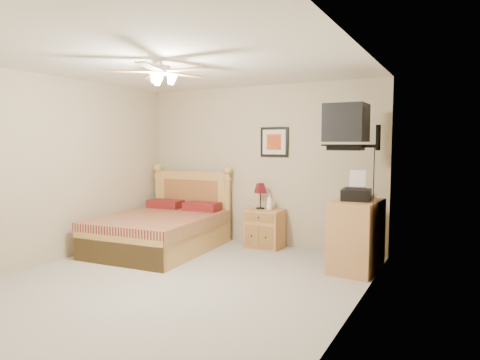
% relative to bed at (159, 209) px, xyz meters
% --- Properties ---
extents(floor, '(4.50, 4.50, 0.00)m').
position_rel_bed_xyz_m(floor, '(1.12, -1.12, -0.62)').
color(floor, '#A09B90').
rests_on(floor, ground).
extents(ceiling, '(4.00, 4.50, 0.04)m').
position_rel_bed_xyz_m(ceiling, '(1.12, -1.12, 1.88)').
color(ceiling, white).
rests_on(ceiling, ground).
extents(wall_back, '(4.00, 0.04, 2.50)m').
position_rel_bed_xyz_m(wall_back, '(1.12, 1.13, 0.63)').
color(wall_back, tan).
rests_on(wall_back, ground).
extents(wall_left, '(0.04, 4.50, 2.50)m').
position_rel_bed_xyz_m(wall_left, '(-0.88, -1.12, 0.63)').
color(wall_left, tan).
rests_on(wall_left, ground).
extents(wall_right, '(0.04, 4.50, 2.50)m').
position_rel_bed_xyz_m(wall_right, '(3.12, -1.12, 0.63)').
color(wall_right, tan).
rests_on(wall_right, ground).
extents(bed, '(1.59, 2.02, 1.25)m').
position_rel_bed_xyz_m(bed, '(0.00, 0.00, 0.00)').
color(bed, '#BD8A3F').
rests_on(bed, ground).
extents(nightstand, '(0.55, 0.41, 0.59)m').
position_rel_bed_xyz_m(nightstand, '(1.34, 0.88, -0.33)').
color(nightstand, '#A36842').
rests_on(nightstand, ground).
extents(table_lamp, '(0.23, 0.23, 0.40)m').
position_rel_bed_xyz_m(table_lamp, '(1.25, 0.92, 0.17)').
color(table_lamp, maroon).
rests_on(table_lamp, nightstand).
extents(lotion_bottle, '(0.11, 0.11, 0.24)m').
position_rel_bed_xyz_m(lotion_bottle, '(1.40, 0.92, 0.09)').
color(lotion_bottle, white).
rests_on(lotion_bottle, nightstand).
extents(framed_picture, '(0.46, 0.04, 0.46)m').
position_rel_bed_xyz_m(framed_picture, '(1.39, 1.11, 1.00)').
color(framed_picture, black).
rests_on(framed_picture, wall_back).
extents(dresser, '(0.59, 0.80, 0.90)m').
position_rel_bed_xyz_m(dresser, '(2.85, 0.32, -0.17)').
color(dresser, '#AF793C').
rests_on(dresser, ground).
extents(fax_machine, '(0.39, 0.41, 0.37)m').
position_rel_bed_xyz_m(fax_machine, '(2.85, 0.29, 0.46)').
color(fax_machine, black).
rests_on(fax_machine, dresser).
extents(magazine_lower, '(0.25, 0.29, 0.02)m').
position_rel_bed_xyz_m(magazine_lower, '(2.80, 0.61, 0.29)').
color(magazine_lower, '#B5AB93').
rests_on(magazine_lower, dresser).
extents(magazine_upper, '(0.27, 0.32, 0.02)m').
position_rel_bed_xyz_m(magazine_upper, '(2.80, 0.64, 0.31)').
color(magazine_upper, gray).
rests_on(magazine_upper, magazine_lower).
extents(wall_tv, '(0.56, 0.46, 0.58)m').
position_rel_bed_xyz_m(wall_tv, '(2.87, 0.22, 1.19)').
color(wall_tv, black).
rests_on(wall_tv, wall_right).
extents(ceiling_fan, '(1.14, 1.14, 0.28)m').
position_rel_bed_xyz_m(ceiling_fan, '(1.12, -1.32, 1.74)').
color(ceiling_fan, white).
rests_on(ceiling_fan, ceiling).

